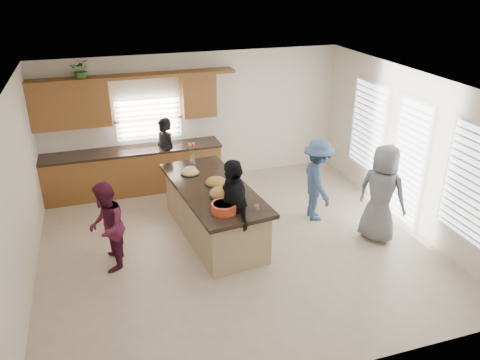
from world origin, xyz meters
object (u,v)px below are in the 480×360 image
object	(u,v)px
salad_bowl	(224,207)
woman_right_front	(382,194)
island	(214,212)
woman_left_back	(165,155)
woman_left_mid	(107,227)
woman_right_back	(318,180)
woman_left_front	(233,211)

from	to	relation	value
salad_bowl	woman_right_front	bearing A→B (deg)	-0.87
salad_bowl	island	bearing A→B (deg)	85.86
woman_left_back	woman_left_mid	distance (m)	2.93
island	woman_left_back	distance (m)	2.23
woman_left_mid	woman_right_front	distance (m)	4.57
woman_left_back	island	bearing A→B (deg)	-12.12
woman_left_mid	woman_right_front	bearing A→B (deg)	89.72
woman_left_mid	woman_right_front	size ratio (longest dim) A/B	0.84
woman_left_mid	woman_right_back	world-z (taller)	woman_right_back
woman_right_front	woman_left_front	bearing A→B (deg)	56.04
woman_right_back	woman_left_back	bearing A→B (deg)	57.56
island	woman_left_mid	distance (m)	1.90
woman_left_back	woman_right_back	distance (m)	3.27
woman_right_back	woman_right_front	distance (m)	1.22
island	woman_left_back	world-z (taller)	woman_left_back
salad_bowl	woman_right_back	bearing A→B (deg)	24.58
woman_left_back	woman_left_mid	size ratio (longest dim) A/B	1.08
woman_right_back	woman_right_front	xyz separation A→B (m)	(0.71, -0.99, 0.09)
woman_left_mid	woman_right_back	size ratio (longest dim) A/B	0.93
woman_right_back	woman_right_front	bearing A→B (deg)	-136.13
island	woman_left_mid	bearing A→B (deg)	-172.41
woman_left_front	woman_left_back	bearing A→B (deg)	-171.24
woman_left_back	woman_right_back	world-z (taller)	woman_left_back
island	salad_bowl	size ratio (longest dim) A/B	7.14
salad_bowl	woman_right_back	distance (m)	2.29
woman_left_mid	woman_left_front	bearing A→B (deg)	84.99
salad_bowl	woman_left_front	xyz separation A→B (m)	(0.18, 0.09, -0.15)
salad_bowl	woman_left_front	size ratio (longest dim) A/B	0.22
woman_left_front	woman_left_mid	bearing A→B (deg)	-103.66
island	woman_left_back	xyz separation A→B (m)	(-0.48, 2.15, 0.34)
woman_left_mid	woman_left_front	xyz separation A→B (m)	(1.93, -0.38, 0.15)
woman_left_mid	woman_right_back	bearing A→B (deg)	103.27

